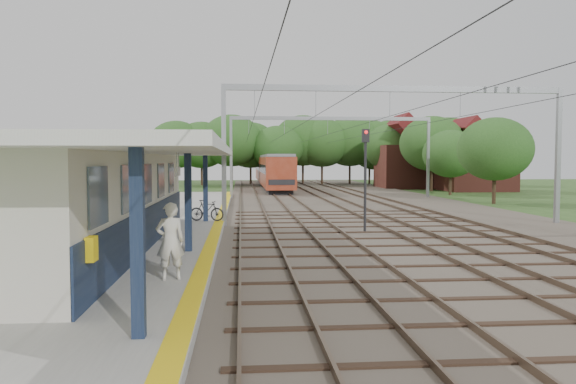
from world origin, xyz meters
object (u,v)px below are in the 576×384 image
person (170,241)px  bicycle (207,211)px  train (271,170)px  signal_post (365,166)px

person → bicycle: size_ratio=1.13×
person → train: bearing=-111.1°
bicycle → train: bearing=7.6°
bicycle → train: size_ratio=0.05×
bicycle → train: 41.41m
person → bicycle: (0.09, 13.42, -0.45)m
person → signal_post: (7.29, 10.56, 1.73)m
bicycle → signal_post: 8.05m
bicycle → signal_post: (7.20, -2.86, 2.18)m
bicycle → train: train is taller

